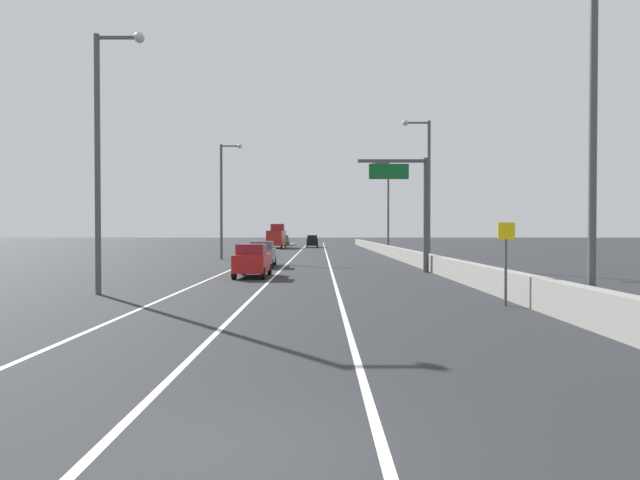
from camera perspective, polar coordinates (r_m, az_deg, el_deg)
ground_plane at (r=70.14m, az=-0.63°, el=-1.24°), size 320.00×320.00×0.00m
lane_stripe_left at (r=61.46m, az=-5.85°, el=-1.56°), size 0.16×130.00×0.00m
lane_stripe_center at (r=61.20m, az=-2.59°, el=-1.56°), size 0.16×130.00×0.00m
lane_stripe_right at (r=61.14m, az=0.69°, el=-1.56°), size 0.16×130.00×0.00m
jersey_barrier_right at (r=46.75m, az=9.29°, el=-1.68°), size 0.60×120.00×1.10m
overhead_sign_gantry at (r=34.49m, az=10.40°, el=4.34°), size 4.68×0.36×7.50m
speed_advisory_sign at (r=19.67m, az=19.80°, el=-1.78°), size 0.60×0.11×3.00m
lamp_post_right_near at (r=18.29m, az=27.20°, el=12.30°), size 2.14×0.44×11.10m
lamp_post_right_second at (r=40.01m, az=11.56°, el=6.14°), size 2.14×0.44×11.10m
lamp_post_right_third at (r=62.72m, az=7.29°, el=4.26°), size 2.14×0.44×11.10m
lamp_post_left_near at (r=24.08m, az=-22.86°, el=9.55°), size 2.14×0.44×11.10m
lamp_post_left_mid at (r=50.63m, az=-10.61°, el=5.04°), size 2.14×0.44×11.10m
car_green_0 at (r=99.53m, az=-4.04°, el=-0.03°), size 1.97×4.27×1.98m
car_black_1 at (r=86.39m, az=-0.90°, el=-0.15°), size 2.01×4.31×2.07m
car_gray_2 at (r=39.43m, az=-6.37°, el=-1.54°), size 1.92×4.78×1.94m
car_red_3 at (r=30.54m, az=-7.49°, el=-2.27°), size 1.91×4.07×1.95m
box_truck at (r=83.47m, az=-4.85°, el=0.33°), size 2.52×9.00×3.92m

